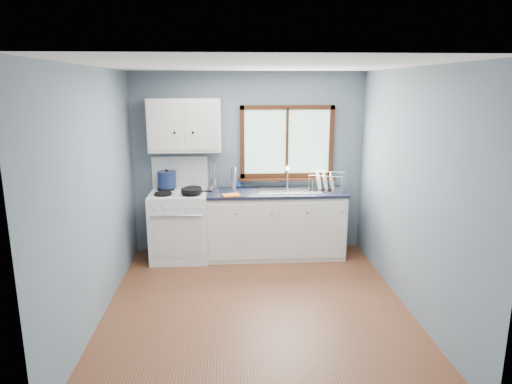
{
  "coord_description": "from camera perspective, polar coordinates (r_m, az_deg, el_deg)",
  "views": [
    {
      "loc": [
        -0.29,
        -4.48,
        2.32
      ],
      "look_at": [
        0.05,
        0.9,
        1.05
      ],
      "focal_mm": 32.0,
      "sensor_mm": 36.0,
      "label": 1
    }
  ],
  "objects": [
    {
      "name": "wall_back",
      "position": [
        6.39,
        -0.96,
        3.61
      ],
      "size": [
        3.2,
        0.02,
        2.5
      ],
      "primitive_type": "cube",
      "color": "slate",
      "rests_on": "ground"
    },
    {
      "name": "dish_towel",
      "position": [
        5.91,
        -3.11,
        -0.4
      ],
      "size": [
        0.26,
        0.22,
        0.02
      ],
      "primitive_type": "cube",
      "rotation": [
        0.0,
        0.0,
        0.28
      ],
      "color": "orange",
      "rests_on": "countertop"
    },
    {
      "name": "wall_front",
      "position": [
        2.89,
        2.39,
        -8.49
      ],
      "size": [
        3.2,
        0.02,
        2.5
      ],
      "primitive_type": "cube",
      "color": "slate",
      "rests_on": "ground"
    },
    {
      "name": "wall_right",
      "position": [
        4.98,
        18.89,
        0.12
      ],
      "size": [
        0.02,
        3.6,
        2.5
      ],
      "primitive_type": "cube",
      "color": "slate",
      "rests_on": "ground"
    },
    {
      "name": "floor",
      "position": [
        5.06,
        0.07,
        -14.17
      ],
      "size": [
        3.2,
        3.6,
        0.02
      ],
      "primitive_type": "cube",
      "color": "brown",
      "rests_on": "ground"
    },
    {
      "name": "thermos",
      "position": [
        6.17,
        -2.84,
        1.66
      ],
      "size": [
        0.1,
        0.1,
        0.32
      ],
      "primitive_type": "cylinder",
      "rotation": [
        0.0,
        0.0,
        0.35
      ],
      "color": "silver",
      "rests_on": "countertop"
    },
    {
      "name": "ceiling",
      "position": [
        4.5,
        0.08,
        15.67
      ],
      "size": [
        3.2,
        3.6,
        0.02
      ],
      "primitive_type": "cube",
      "color": "white",
      "rests_on": "wall_back"
    },
    {
      "name": "wall_left",
      "position": [
        4.8,
        -19.5,
        -0.42
      ],
      "size": [
        0.02,
        3.6,
        2.5
      ],
      "primitive_type": "cube",
      "color": "slate",
      "rests_on": "ground"
    },
    {
      "name": "upper_cabinets",
      "position": [
        6.16,
        -8.91,
        8.25
      ],
      "size": [
        0.95,
        0.35,
        0.7
      ],
      "color": "white",
      "rests_on": "wall_back"
    },
    {
      "name": "sink",
      "position": [
        6.2,
        4.13,
        -0.4
      ],
      "size": [
        0.84,
        0.46,
        0.44
      ],
      "color": "silver",
      "rests_on": "countertop"
    },
    {
      "name": "soap_bottle",
      "position": [
        6.36,
        -2.14,
        1.65
      ],
      "size": [
        0.12,
        0.12,
        0.25
      ],
      "primitive_type": "imported",
      "rotation": [
        0.0,
        0.0,
        0.38
      ],
      "color": "blue",
      "rests_on": "countertop"
    },
    {
      "name": "stockpot",
      "position": [
        6.3,
        -11.07,
        1.58
      ],
      "size": [
        0.29,
        0.29,
        0.25
      ],
      "rotation": [
        0.0,
        0.0,
        -0.14
      ],
      "color": "navy",
      "rests_on": "gas_range"
    },
    {
      "name": "gas_range",
      "position": [
        6.26,
        -9.52,
        -3.89
      ],
      "size": [
        0.76,
        0.69,
        1.36
      ],
      "color": "white",
      "rests_on": "floor"
    },
    {
      "name": "window",
      "position": [
        6.36,
        3.89,
        5.6
      ],
      "size": [
        1.36,
        0.1,
        1.03
      ],
      "color": "#9EC6A8",
      "rests_on": "wall_back"
    },
    {
      "name": "dish_rack",
      "position": [
        6.29,
        8.75,
        0.84
      ],
      "size": [
        0.56,
        0.5,
        0.24
      ],
      "rotation": [
        0.0,
        0.0,
        -0.35
      ],
      "color": "silver",
      "rests_on": "countertop"
    },
    {
      "name": "utensil_crock",
      "position": [
        6.24,
        -5.29,
        1.01
      ],
      "size": [
        0.16,
        0.16,
        0.4
      ],
      "rotation": [
        0.0,
        0.0,
        0.33
      ],
      "color": "silver",
      "rests_on": "countertop"
    },
    {
      "name": "skillet",
      "position": [
        5.95,
        -8.03,
        0.18
      ],
      "size": [
        0.43,
        0.33,
        0.05
      ],
      "rotation": [
        0.0,
        0.0,
        -0.26
      ],
      "color": "black",
      "rests_on": "gas_range"
    },
    {
      "name": "base_cabinets",
      "position": [
        6.31,
        2.44,
        -4.4
      ],
      "size": [
        1.85,
        0.6,
        0.88
      ],
      "color": "white",
      "rests_on": "floor"
    },
    {
      "name": "countertop",
      "position": [
        6.17,
        2.48,
        -0.06
      ],
      "size": [
        1.89,
        0.64,
        0.04
      ],
      "primitive_type": "cube",
      "color": "black",
      "rests_on": "base_cabinets"
    }
  ]
}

